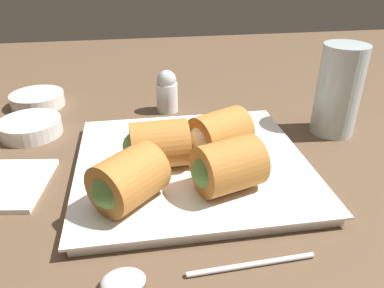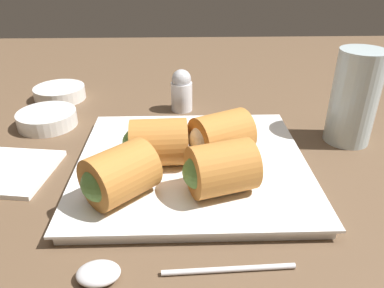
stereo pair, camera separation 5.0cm
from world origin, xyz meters
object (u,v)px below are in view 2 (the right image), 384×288
at_px(drinking_glass, 354,98).
at_px(napkin, 3,171).
at_px(spoon, 121,273).
at_px(serving_plate, 192,165).
at_px(salt_shaker, 182,90).
at_px(dipping_bowl_near, 47,118).
at_px(dipping_bowl_far, 60,92).

bearing_deg(drinking_glass, napkin, -170.97).
bearing_deg(drinking_glass, spoon, -140.04).
height_order(serving_plate, drinking_glass, drinking_glass).
height_order(spoon, salt_shaker, salt_shaker).
bearing_deg(napkin, drinking_glass, 9.03).
relative_size(serving_plate, dipping_bowl_near, 3.15).
height_order(serving_plate, spoon, serving_plate).
relative_size(drinking_glass, salt_shaker, 1.87).
height_order(dipping_bowl_near, salt_shaker, salt_shaker).
distance_m(dipping_bowl_far, salt_shaker, 0.23).
distance_m(spoon, drinking_glass, 0.38).
relative_size(serving_plate, salt_shaker, 4.00).
bearing_deg(dipping_bowl_near, serving_plate, -31.71).
distance_m(dipping_bowl_far, spoon, 0.44).
relative_size(dipping_bowl_far, spoon, 0.47).
distance_m(dipping_bowl_near, drinking_glass, 0.45).
relative_size(dipping_bowl_near, dipping_bowl_far, 1.00).
distance_m(spoon, salt_shaker, 0.36).
bearing_deg(serving_plate, dipping_bowl_near, 148.29).
bearing_deg(dipping_bowl_near, drinking_glass, -7.89).
xyz_separation_m(serving_plate, dipping_bowl_near, (-0.22, 0.13, 0.00)).
distance_m(dipping_bowl_far, drinking_glass, 0.49).
relative_size(dipping_bowl_far, napkin, 0.66).
bearing_deg(dipping_bowl_far, spoon, -68.16).
relative_size(serving_plate, dipping_bowl_far, 3.15).
xyz_separation_m(dipping_bowl_far, napkin, (-0.00, -0.24, -0.01)).
distance_m(serving_plate, dipping_bowl_far, 0.34).
relative_size(dipping_bowl_far, drinking_glass, 0.68).
bearing_deg(spoon, drinking_glass, 39.96).
xyz_separation_m(dipping_bowl_far, salt_shaker, (0.22, -0.05, 0.02)).
xyz_separation_m(dipping_bowl_near, drinking_glass, (0.44, -0.06, 0.05)).
relative_size(dipping_bowl_far, salt_shaker, 1.27).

